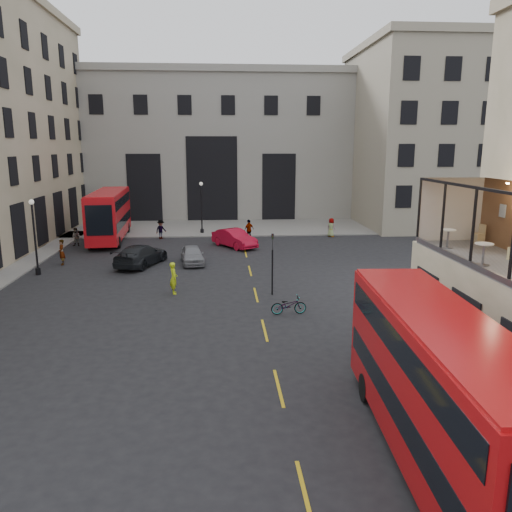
{
  "coord_description": "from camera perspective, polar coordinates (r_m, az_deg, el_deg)",
  "views": [
    {
      "loc": [
        -4.09,
        -17.14,
        8.91
      ],
      "look_at": [
        -2.17,
        9.47,
        3.0
      ],
      "focal_mm": 35.0,
      "sensor_mm": 36.0,
      "label": 1
    }
  ],
  "objects": [
    {
      "name": "building_right",
      "position": [
        62.0,
        19.27,
        13.18
      ],
      "size": [
        16.6,
        18.6,
        20.0
      ],
      "color": "gray",
      "rests_on": "ground"
    },
    {
      "name": "pavement_far",
      "position": [
        55.88,
        -6.04,
        3.31
      ],
      "size": [
        40.0,
        12.0,
        0.12
      ],
      "primitive_type": "cube",
      "color": "slate",
      "rests_on": "ground"
    },
    {
      "name": "street_lamp_b",
      "position": [
        51.59,
        -6.23,
        5.16
      ],
      "size": [
        0.36,
        0.36,
        5.33
      ],
      "color": "black",
      "rests_on": "ground"
    },
    {
      "name": "car_a",
      "position": [
        38.76,
        -7.3,
        0.15
      ],
      "size": [
        2.2,
        4.27,
        1.39
      ],
      "primitive_type": "imported",
      "rotation": [
        0.0,
        0.0,
        0.14
      ],
      "color": "gray",
      "rests_on": "ground"
    },
    {
      "name": "cafe_chair_d",
      "position": [
        24.6,
        24.05,
        1.93
      ],
      "size": [
        0.5,
        0.5,
        0.86
      ],
      "color": "tan",
      "rests_on": "cafe_floor"
    },
    {
      "name": "cafe_table_far",
      "position": [
        22.98,
        21.1,
        2.19
      ],
      "size": [
        0.64,
        0.64,
        0.8
      ],
      "color": "silver",
      "rests_on": "cafe_floor"
    },
    {
      "name": "bicycle",
      "position": [
        27.07,
        3.76,
        -5.63
      ],
      "size": [
        1.96,
        0.81,
        1.01
      ],
      "primitive_type": "imported",
      "rotation": [
        0.0,
        0.0,
        1.64
      ],
      "color": "gray",
      "rests_on": "ground"
    },
    {
      "name": "traffic_light_far",
      "position": [
        46.89,
        -17.57,
        3.96
      ],
      "size": [
        0.16,
        0.2,
        3.8
      ],
      "color": "black",
      "rests_on": "ground"
    },
    {
      "name": "car_c",
      "position": [
        38.8,
        -13.01,
        0.1
      ],
      "size": [
        3.98,
        5.97,
        1.61
      ],
      "primitive_type": "imported",
      "rotation": [
        0.0,
        0.0,
        2.8
      ],
      "color": "black",
      "rests_on": "ground"
    },
    {
      "name": "gateway",
      "position": [
        65.14,
        -5.05,
        12.86
      ],
      "size": [
        35.0,
        10.6,
        18.0
      ],
      "color": "gray",
      "rests_on": "ground"
    },
    {
      "name": "pedestrian_a",
      "position": [
        47.95,
        -19.84,
        2.05
      ],
      "size": [
        0.88,
        0.72,
        1.67
      ],
      "primitive_type": "imported",
      "rotation": [
        0.0,
        0.0,
        -0.11
      ],
      "color": "gray",
      "rests_on": "ground"
    },
    {
      "name": "cafe_floor",
      "position": [
        20.61,
        26.92,
        -1.1
      ],
      "size": [
        3.0,
        10.0,
        0.1
      ],
      "primitive_type": "cube",
      "color": "slate",
      "rests_on": "host_frontage"
    },
    {
      "name": "cyclist",
      "position": [
        30.97,
        -9.4,
        -2.5
      ],
      "size": [
        0.63,
        0.81,
        1.98
      ],
      "primitive_type": "imported",
      "rotation": [
        0.0,
        0.0,
        1.81
      ],
      "color": "#C6E117",
      "rests_on": "ground"
    },
    {
      "name": "pedestrian_e",
      "position": [
        40.74,
        -21.33,
        0.4
      ],
      "size": [
        0.7,
        0.84,
        1.96
      ],
      "primitive_type": "imported",
      "rotation": [
        0.0,
        0.0,
        5.1
      ],
      "color": "gray",
      "rests_on": "ground"
    },
    {
      "name": "ground",
      "position": [
        19.75,
        8.57,
        -14.48
      ],
      "size": [
        140.0,
        140.0,
        0.0
      ],
      "primitive_type": "plane",
      "color": "black",
      "rests_on": "ground"
    },
    {
      "name": "pedestrian_b",
      "position": [
        49.51,
        -10.81,
        3.0
      ],
      "size": [
        1.33,
        1.36,
        1.87
      ],
      "primitive_type": "imported",
      "rotation": [
        0.0,
        0.0,
        0.82
      ],
      "color": "gray",
      "rests_on": "ground"
    },
    {
      "name": "street_lamp_a",
      "position": [
        38.0,
        -23.92,
        1.53
      ],
      "size": [
        0.36,
        0.36,
        5.33
      ],
      "color": "black",
      "rests_on": "ground"
    },
    {
      "name": "bus_far",
      "position": [
        49.74,
        -16.42,
        4.74
      ],
      "size": [
        3.5,
        11.96,
        4.71
      ],
      "color": "red",
      "rests_on": "ground"
    },
    {
      "name": "host_frontage",
      "position": [
        21.22,
        26.31,
        -7.15
      ],
      "size": [
        3.0,
        11.0,
        4.5
      ],
      "primitive_type": "cube",
      "color": "#C0AE90",
      "rests_on": "ground"
    },
    {
      "name": "traffic_light_near",
      "position": [
        30.01,
        1.89,
        0.0
      ],
      "size": [
        0.16,
        0.2,
        3.8
      ],
      "color": "black",
      "rests_on": "ground"
    },
    {
      "name": "pedestrian_c",
      "position": [
        48.18,
        -0.8,
        3.02
      ],
      "size": [
        1.21,
        1.1,
        1.98
      ],
      "primitive_type": "imported",
      "rotation": [
        0.0,
        0.0,
        3.81
      ],
      "color": "gray",
      "rests_on": "ground"
    },
    {
      "name": "bus_near",
      "position": [
        15.2,
        20.2,
        -13.4
      ],
      "size": [
        3.06,
        11.12,
        4.39
      ],
      "color": "#A20B0D",
      "rests_on": "ground"
    },
    {
      "name": "car_b",
      "position": [
        44.67,
        -2.49,
        2.03
      ],
      "size": [
        4.2,
        5.04,
        1.63
      ],
      "primitive_type": "imported",
      "rotation": [
        0.0,
        0.0,
        0.6
      ],
      "color": "#B30B25",
      "rests_on": "ground"
    },
    {
      "name": "pedestrian_d",
      "position": [
        50.34,
        8.58,
        3.24
      ],
      "size": [
        1.05,
        1.09,
        1.88
      ],
      "primitive_type": "imported",
      "rotation": [
        0.0,
        0.0,
        2.27
      ],
      "color": "gray",
      "rests_on": "ground"
    },
    {
      "name": "cafe_table_mid",
      "position": [
        20.11,
        24.58,
        0.56
      ],
      "size": [
        0.66,
        0.66,
        0.82
      ],
      "color": "white",
      "rests_on": "cafe_floor"
    }
  ]
}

